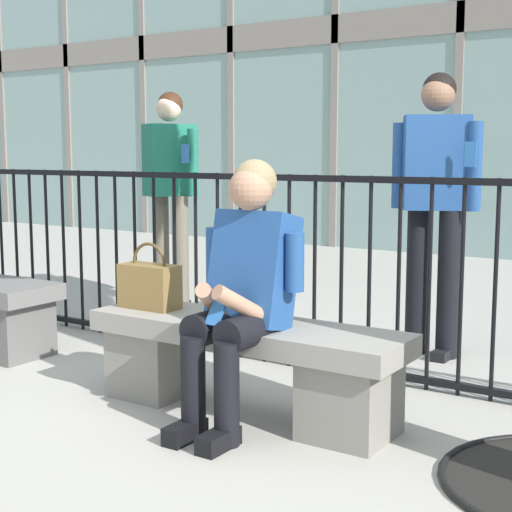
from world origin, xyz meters
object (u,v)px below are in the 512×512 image
(stone_bench, at_px, (244,358))
(handbag_on_bench, at_px, (149,285))
(seated_person_with_phone, at_px, (242,285))
(bystander_further_back, at_px, (170,183))
(bystander_at_railing, at_px, (435,193))

(stone_bench, height_order, handbag_on_bench, handbag_on_bench)
(seated_person_with_phone, bearing_deg, stone_bench, 121.33)
(stone_bench, bearing_deg, bystander_further_back, 137.30)
(stone_bench, xyz_separation_m, handbag_on_bench, (-0.58, -0.01, 0.30))
(seated_person_with_phone, relative_size, bystander_further_back, 0.71)
(stone_bench, relative_size, seated_person_with_phone, 1.32)
(bystander_at_railing, distance_m, bystander_further_back, 2.30)
(seated_person_with_phone, xyz_separation_m, bystander_at_railing, (0.28, 1.64, 0.35))
(seated_person_with_phone, distance_m, handbag_on_bench, 0.67)
(handbag_on_bench, xyz_separation_m, bystander_at_railing, (0.93, 1.52, 0.43))
(stone_bench, height_order, seated_person_with_phone, seated_person_with_phone)
(bystander_at_railing, bearing_deg, stone_bench, -103.18)
(bystander_further_back, bearing_deg, seated_person_with_phone, -43.56)
(bystander_at_railing, height_order, bystander_further_back, same)
(handbag_on_bench, relative_size, bystander_at_railing, 0.20)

